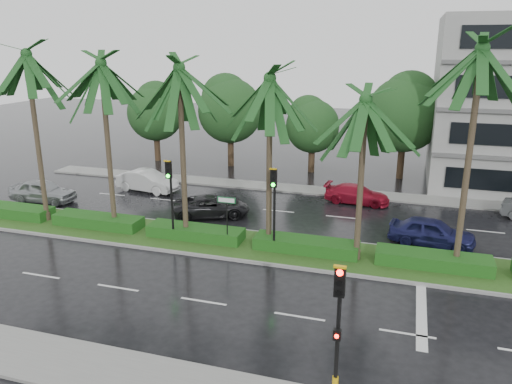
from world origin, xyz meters
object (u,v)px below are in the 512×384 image
(car_silver, at_px, (43,191))
(street_sign, at_px, (227,209))
(signal_median_left, at_px, (170,188))
(signal_near, at_px, (338,327))
(car_darkgrey, at_px, (212,206))
(car_red, at_px, (357,194))
(car_white, at_px, (147,181))
(car_blue, at_px, (432,232))

(car_silver, bearing_deg, street_sign, -107.66)
(signal_median_left, xyz_separation_m, car_silver, (-11.40, 3.92, -2.25))
(signal_near, relative_size, street_sign, 1.68)
(street_sign, relative_size, car_silver, 0.59)
(car_darkgrey, distance_m, car_red, 9.69)
(street_sign, height_order, car_darkgrey, street_sign)
(signal_near, relative_size, car_silver, 0.99)
(car_white, distance_m, car_red, 14.62)
(car_silver, relative_size, car_red, 1.04)
(street_sign, xyz_separation_m, car_silver, (-14.40, 3.74, -1.38))
(car_silver, height_order, car_red, car_silver)
(street_sign, height_order, car_blue, street_sign)
(car_red, bearing_deg, car_white, 101.49)
(street_sign, height_order, car_red, street_sign)
(car_silver, distance_m, car_blue, 24.40)
(signal_near, bearing_deg, car_white, 131.86)
(signal_median_left, height_order, car_darkgrey, signal_median_left)
(signal_near, distance_m, car_blue, 13.84)
(car_white, distance_m, car_darkgrey, 7.37)
(street_sign, bearing_deg, car_white, 138.39)
(signal_median_left, relative_size, street_sign, 1.68)
(car_white, height_order, car_blue, car_white)
(signal_median_left, xyz_separation_m, street_sign, (3.00, 0.18, -0.87))
(car_red, bearing_deg, signal_median_left, 144.26)
(car_blue, bearing_deg, car_silver, 97.26)
(car_darkgrey, xyz_separation_m, car_blue, (12.63, -0.84, 0.09))
(signal_near, height_order, street_sign, signal_near)
(signal_near, bearing_deg, street_sign, 125.34)
(car_silver, bearing_deg, signal_near, -125.57)
(signal_median_left, height_order, car_blue, signal_median_left)
(car_darkgrey, bearing_deg, car_white, 36.21)
(car_blue, bearing_deg, street_sign, 117.16)
(signal_near, height_order, car_white, signal_near)
(street_sign, bearing_deg, signal_median_left, -176.53)
(car_blue, bearing_deg, car_white, 84.46)
(car_silver, bearing_deg, car_white, -54.55)
(car_white, bearing_deg, signal_near, -130.71)
(car_white, xyz_separation_m, car_red, (14.53, 1.61, -0.14))
(car_silver, distance_m, car_white, 6.87)
(signal_median_left, distance_m, car_silver, 12.26)
(signal_median_left, xyz_separation_m, car_blue, (13.00, 3.70, -2.26))
(signal_near, height_order, car_red, signal_near)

